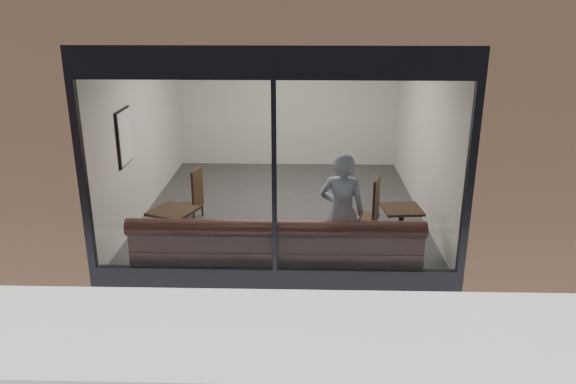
{
  "coord_description": "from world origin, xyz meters",
  "views": [
    {
      "loc": [
        0.36,
        -4.69,
        3.73
      ],
      "look_at": [
        0.16,
        2.4,
        1.26
      ],
      "focal_mm": 35.0,
      "sensor_mm": 36.0,
      "label": 1
    }
  ],
  "objects_px": {
    "cafe_chair_left": "(188,207)",
    "cafe_table_left": "(173,211)",
    "banquette": "(276,260)",
    "person": "(342,212)",
    "cafe_table_right": "(402,209)",
    "cafe_chair_right": "(364,217)"
  },
  "relations": [
    {
      "from": "person",
      "to": "cafe_chair_right",
      "type": "xyz_separation_m",
      "value": [
        0.48,
        1.41,
        -0.63
      ]
    },
    {
      "from": "cafe_chair_right",
      "to": "person",
      "type": "bearing_deg",
      "value": 88.38
    },
    {
      "from": "banquette",
      "to": "cafe_table_left",
      "type": "height_order",
      "value": "cafe_table_left"
    },
    {
      "from": "cafe_chair_right",
      "to": "banquette",
      "type": "bearing_deg",
      "value": 66.59
    },
    {
      "from": "cafe_table_right",
      "to": "cafe_chair_right",
      "type": "bearing_deg",
      "value": 116.44
    },
    {
      "from": "banquette",
      "to": "person",
      "type": "height_order",
      "value": "person"
    },
    {
      "from": "cafe_table_left",
      "to": "cafe_chair_right",
      "type": "bearing_deg",
      "value": 20.12
    },
    {
      "from": "cafe_chair_left",
      "to": "cafe_chair_right",
      "type": "xyz_separation_m",
      "value": [
        3.04,
        -0.42,
        0.0
      ]
    },
    {
      "from": "cafe_chair_left",
      "to": "cafe_table_left",
      "type": "bearing_deg",
      "value": 107.21
    },
    {
      "from": "cafe_chair_left",
      "to": "cafe_chair_right",
      "type": "height_order",
      "value": "cafe_chair_right"
    },
    {
      "from": "banquette",
      "to": "cafe_chair_left",
      "type": "height_order",
      "value": "banquette"
    },
    {
      "from": "cafe_table_right",
      "to": "cafe_chair_left",
      "type": "distance_m",
      "value": 3.77
    },
    {
      "from": "cafe_table_left",
      "to": "cafe_chair_right",
      "type": "distance_m",
      "value": 3.18
    },
    {
      "from": "person",
      "to": "cafe_chair_left",
      "type": "distance_m",
      "value": 3.21
    },
    {
      "from": "banquette",
      "to": "cafe_table_left",
      "type": "xyz_separation_m",
      "value": [
        -1.56,
        0.55,
        0.52
      ]
    },
    {
      "from": "person",
      "to": "cafe_table_left",
      "type": "distance_m",
      "value": 2.5
    },
    {
      "from": "cafe_table_right",
      "to": "cafe_chair_left",
      "type": "xyz_separation_m",
      "value": [
        -3.49,
        1.33,
        -0.5
      ]
    },
    {
      "from": "banquette",
      "to": "cafe_table_left",
      "type": "distance_m",
      "value": 1.73
    },
    {
      "from": "cafe_chair_left",
      "to": "cafe_table_right",
      "type": "bearing_deg",
      "value": 172.91
    },
    {
      "from": "cafe_table_right",
      "to": "cafe_chair_left",
      "type": "bearing_deg",
      "value": 159.18
    },
    {
      "from": "person",
      "to": "cafe_table_right",
      "type": "distance_m",
      "value": 1.06
    },
    {
      "from": "cafe_table_right",
      "to": "person",
      "type": "bearing_deg",
      "value": -151.69
    }
  ]
}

